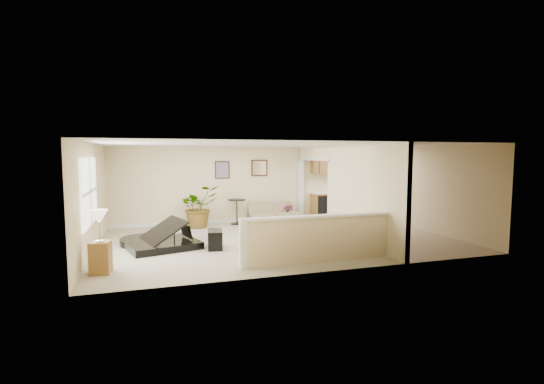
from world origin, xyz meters
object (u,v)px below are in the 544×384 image
object	(u,v)px
loveseat	(273,214)
small_plant	(288,214)
accent_table	(237,208)
palm_plant	(199,207)
lamp_stand	(100,247)
piano	(160,221)
piano_bench	(215,239)

from	to	relation	value
loveseat	small_plant	xyz separation A→B (m)	(0.57, 0.17, -0.08)
loveseat	accent_table	xyz separation A→B (m)	(-1.15, 0.26, 0.19)
palm_plant	loveseat	bearing A→B (deg)	-2.25
lamp_stand	loveseat	bearing A→B (deg)	41.38
accent_table	lamp_stand	size ratio (longest dim) A/B	0.67
palm_plant	lamp_stand	xyz separation A→B (m)	(-2.35, -4.27, -0.12)
accent_table	loveseat	bearing A→B (deg)	-12.97
piano	accent_table	bearing A→B (deg)	29.89
small_plant	piano_bench	bearing A→B (deg)	-134.30
small_plant	accent_table	bearing A→B (deg)	176.95
piano	lamp_stand	world-z (taller)	piano
piano_bench	lamp_stand	distance (m)	2.75
piano	palm_plant	xyz separation A→B (m)	(1.22, 2.33, 0.00)
piano	piano_bench	size ratio (longest dim) A/B	3.25
loveseat	palm_plant	world-z (taller)	palm_plant
piano	small_plant	bearing A→B (deg)	14.41
piano_bench	lamp_stand	xyz separation A→B (m)	(-2.38, -1.35, 0.29)
accent_table	piano_bench	bearing A→B (deg)	-111.39
piano_bench	accent_table	distance (m)	3.33
piano	small_plant	xyz separation A→B (m)	(4.18, 2.41, -0.38)
loveseat	palm_plant	distance (m)	2.41
piano_bench	loveseat	world-z (taller)	loveseat
piano_bench	small_plant	bearing A→B (deg)	45.70
small_plant	lamp_stand	world-z (taller)	lamp_stand
piano_bench	small_plant	size ratio (longest dim) A/B	1.11
accent_table	lamp_stand	world-z (taller)	lamp_stand
small_plant	lamp_stand	bearing A→B (deg)	-140.68
lamp_stand	accent_table	bearing A→B (deg)	51.01
loveseat	palm_plant	bearing A→B (deg)	175.17
loveseat	small_plant	bearing A→B (deg)	14.29
piano	lamp_stand	size ratio (longest dim) A/B	1.78
piano_bench	palm_plant	size ratio (longest dim) A/B	0.45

